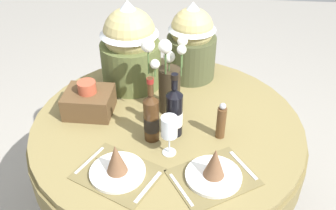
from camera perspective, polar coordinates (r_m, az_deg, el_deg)
name	(u,v)px	position (r m, az deg, el deg)	size (l,w,h in m)	color
dining_table	(167,142)	(1.98, -0.10, -5.65)	(1.39, 1.39, 0.75)	olive
place_setting_left	(117,166)	(1.60, -7.83, -9.24)	(0.42, 0.38, 0.16)	brown
place_setting_right	(214,170)	(1.58, 7.07, -9.84)	(0.43, 0.40, 0.16)	brown
flower_vase	(168,79)	(1.85, 0.00, 4.05)	(0.21, 0.16, 0.43)	#332819
wine_bottle_left	(174,112)	(1.74, 0.96, -1.05)	(0.08, 0.08, 0.33)	black
wine_bottle_right	(151,117)	(1.71, -2.56, -1.90)	(0.07, 0.07, 0.34)	#422814
wine_glass_right	(169,128)	(1.62, 0.19, -3.50)	(0.07, 0.07, 0.20)	silver
pepper_mill	(221,122)	(1.76, 8.16, -2.53)	(0.04, 0.04, 0.19)	brown
gift_tub_back_left	(130,42)	(2.07, -5.87, 9.53)	(0.34, 0.34, 0.50)	#566033
gift_tub_back_centre	(192,39)	(2.16, 3.66, 10.14)	(0.29, 0.29, 0.46)	#474C2D
woven_basket_side_left	(89,101)	(1.96, -12.02, 0.61)	(0.24, 0.21, 0.18)	brown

